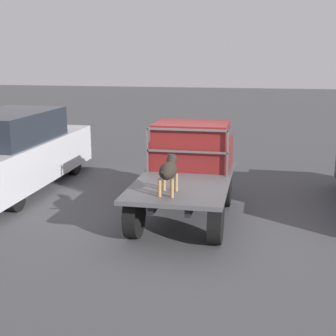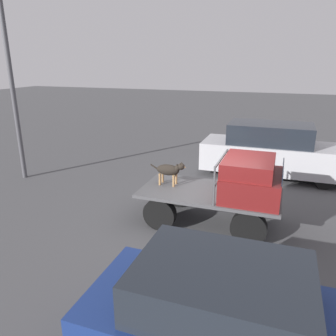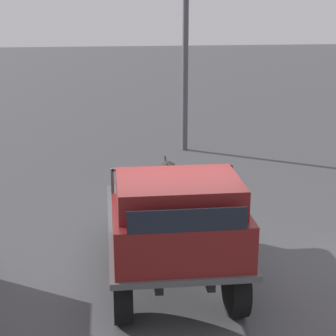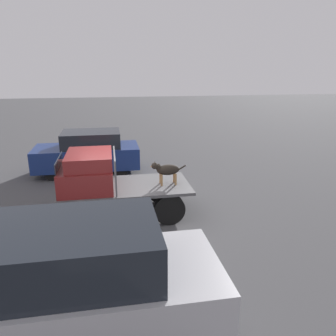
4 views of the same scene
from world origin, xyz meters
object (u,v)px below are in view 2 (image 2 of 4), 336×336
(flatbed_truck, at_px, (209,201))
(light_pole_near, at_px, (6,43))
(parked_sedan, at_px, (231,324))
(dog, at_px, (170,170))
(parked_pickup_far, at_px, (274,151))

(flatbed_truck, bearing_deg, light_pole_near, 170.26)
(parked_sedan, distance_m, light_pole_near, 10.81)
(flatbed_truck, bearing_deg, dog, 174.86)
(dog, bearing_deg, parked_pickup_far, 44.01)
(flatbed_truck, height_order, dog, dog)
(parked_sedan, bearing_deg, parked_pickup_far, 90.52)
(dog, xyz_separation_m, light_pole_near, (-6.10, 1.14, 3.35))
(flatbed_truck, bearing_deg, parked_sedan, -73.73)
(parked_sedan, height_order, parked_pickup_far, parked_pickup_far)
(dog, xyz_separation_m, parked_sedan, (2.38, -4.37, -0.49))
(parked_sedan, bearing_deg, flatbed_truck, 107.80)
(light_pole_near, bearing_deg, parked_sedan, -33.04)
(flatbed_truck, bearing_deg, parked_pickup_far, 72.55)
(flatbed_truck, distance_m, light_pole_near, 8.38)
(light_pole_near, bearing_deg, dog, -10.58)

